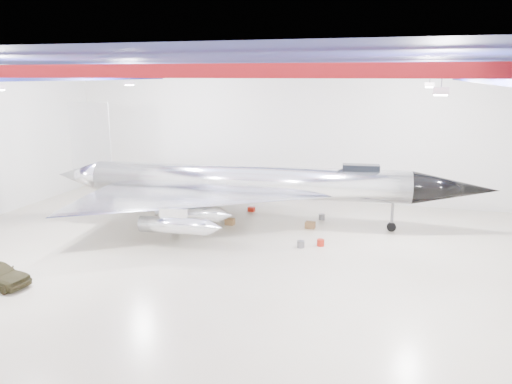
% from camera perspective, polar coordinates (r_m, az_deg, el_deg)
% --- Properties ---
extents(floor, '(40.00, 40.00, 0.00)m').
position_cam_1_polar(floor, '(29.07, -2.14, -7.43)').
color(floor, '#BCAE95').
rests_on(floor, ground).
extents(wall_back, '(40.00, 0.00, 40.00)m').
position_cam_1_polar(wall_back, '(41.93, 4.51, 6.69)').
color(wall_back, silver).
rests_on(wall_back, floor).
extents(ceiling, '(40.00, 40.00, 0.00)m').
position_cam_1_polar(ceiling, '(27.21, -2.35, 14.79)').
color(ceiling, '#0A0F38').
rests_on(ceiling, wall_back).
extents(ceiling_structure, '(39.50, 29.50, 1.08)m').
position_cam_1_polar(ceiling_structure, '(27.20, -2.34, 13.37)').
color(ceiling_structure, maroon).
rests_on(ceiling_structure, ceiling).
extents(jet_aircraft, '(30.70, 19.48, 8.38)m').
position_cam_1_polar(jet_aircraft, '(34.59, -1.10, 0.70)').
color(jet_aircraft, silver).
rests_on(jet_aircraft, floor).
extents(toolbox_red, '(0.55, 0.47, 0.34)m').
position_cam_1_polar(toolbox_red, '(38.42, -0.53, -1.98)').
color(toolbox_red, '#A71E10').
rests_on(toolbox_red, floor).
extents(engine_drum, '(0.58, 0.58, 0.41)m').
position_cam_1_polar(engine_drum, '(30.66, 5.14, -5.96)').
color(engine_drum, '#59595B').
rests_on(engine_drum, floor).
extents(parts_bin, '(0.69, 0.58, 0.44)m').
position_cam_1_polar(parts_bin, '(34.47, 6.21, -3.77)').
color(parts_bin, olive).
rests_on(parts_bin, floor).
extents(crate_small, '(0.38, 0.31, 0.27)m').
position_cam_1_polar(crate_small, '(39.74, -10.54, -1.74)').
color(crate_small, '#59595B').
rests_on(crate_small, floor).
extents(tool_chest, '(0.55, 0.55, 0.41)m').
position_cam_1_polar(tool_chest, '(31.06, 7.39, -5.76)').
color(tool_chest, '#A71E10').
rests_on(tool_chest, floor).
extents(oil_barrel, '(0.64, 0.51, 0.44)m').
position_cam_1_polar(oil_barrel, '(35.06, -2.99, -3.41)').
color(oil_barrel, olive).
rests_on(oil_barrel, floor).
extents(spares_box, '(0.58, 0.58, 0.40)m').
position_cam_1_polar(spares_box, '(36.60, 7.52, -2.82)').
color(spares_box, '#59595B').
rests_on(spares_box, floor).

